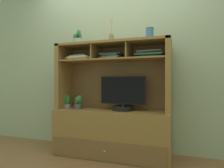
{
  "coord_description": "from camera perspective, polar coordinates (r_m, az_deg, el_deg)",
  "views": [
    {
      "loc": [
        0.85,
        -2.48,
        0.95
      ],
      "look_at": [
        0.0,
        0.0,
        0.93
      ],
      "focal_mm": 32.19,
      "sensor_mm": 36.0,
      "label": 1
    }
  ],
  "objects": [
    {
      "name": "diffuser_bottle",
      "position": [
        2.66,
        -0.18,
        12.89
      ],
      "size": [
        0.06,
        0.06,
        0.31
      ],
      "color": "olive",
      "rests_on": "media_console"
    },
    {
      "name": "magazine_stack_centre",
      "position": [
        2.8,
        -8.72,
        7.31
      ],
      "size": [
        0.38,
        0.28,
        0.07
      ],
      "color": "beige",
      "rests_on": "media_console"
    },
    {
      "name": "back_wall",
      "position": [
        2.93,
        1.84,
        9.25
      ],
      "size": [
        6.0,
        0.02,
        2.8
      ],
      "primitive_type": "cube",
      "color": "#99AA87",
      "rests_on": "ground"
    },
    {
      "name": "magazine_stack_right",
      "position": [
        2.67,
        -0.05,
        7.72
      ],
      "size": [
        0.3,
        0.3,
        0.07
      ],
      "color": "#487C5A",
      "rests_on": "media_console"
    },
    {
      "name": "potted_fern",
      "position": [
        2.92,
        -12.64,
        -4.98
      ],
      "size": [
        0.11,
        0.11,
        0.19
      ],
      "color": "gray",
      "rests_on": "media_console"
    },
    {
      "name": "ceramic_vase",
      "position": [
        2.6,
        10.66,
        13.76
      ],
      "size": [
        0.1,
        0.1,
        0.16
      ],
      "color": "#38668C",
      "rests_on": "media_console"
    },
    {
      "name": "tv_monitor",
      "position": [
        2.58,
        3.05,
        -3.52
      ],
      "size": [
        0.59,
        0.26,
        0.44
      ],
      "color": "black",
      "rests_on": "media_console"
    },
    {
      "name": "floor_plane",
      "position": [
        2.79,
        0.0,
        -19.7
      ],
      "size": [
        6.0,
        6.0,
        0.02
      ],
      "primitive_type": "cube",
      "color": "brown",
      "rests_on": "ground"
    },
    {
      "name": "potted_succulent",
      "position": [
        2.88,
        -9.5,
        12.34
      ],
      "size": [
        0.16,
        0.16,
        0.21
      ],
      "color": "#939E96",
      "rests_on": "media_console"
    },
    {
      "name": "media_console",
      "position": [
        2.68,
        0.05,
        -10.56
      ],
      "size": [
        1.49,
        0.55,
        1.47
      ],
      "color": "olive",
      "rests_on": "ground"
    },
    {
      "name": "magazine_stack_left",
      "position": [
        2.58,
        10.68,
        8.15
      ],
      "size": [
        0.37,
        0.28,
        0.09
      ],
      "color": "gray",
      "rests_on": "media_console"
    },
    {
      "name": "potted_orchid",
      "position": [
        2.78,
        -9.54,
        -5.17
      ],
      "size": [
        0.12,
        0.11,
        0.18
      ],
      "color": "#46504B",
      "rests_on": "media_console"
    }
  ]
}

